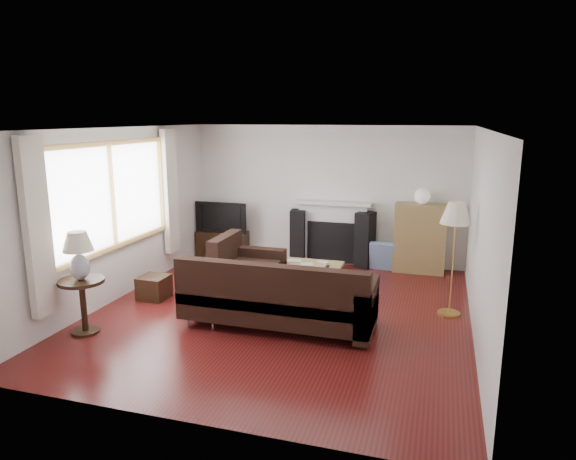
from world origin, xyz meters
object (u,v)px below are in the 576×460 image
(sectional_sofa, at_px, (278,294))
(floor_lamp, at_px, (453,260))
(coffee_table, at_px, (308,276))
(tv_stand, at_px, (223,243))
(side_table, at_px, (83,306))
(bookshelf, at_px, (420,238))

(sectional_sofa, relative_size, floor_lamp, 1.71)
(coffee_table, bearing_deg, sectional_sofa, -89.90)
(tv_stand, relative_size, side_table, 1.38)
(tv_stand, xyz_separation_m, floor_lamp, (4.21, -1.92, 0.54))
(bookshelf, height_order, side_table, bookshelf)
(coffee_table, relative_size, floor_lamp, 0.68)
(bookshelf, relative_size, side_table, 1.71)
(coffee_table, xyz_separation_m, side_table, (-2.25, -2.45, 0.14))
(tv_stand, height_order, floor_lamp, floor_lamp)
(bookshelf, xyz_separation_m, side_table, (-3.86, -3.89, -0.25))
(tv_stand, relative_size, sectional_sofa, 0.36)
(coffee_table, relative_size, side_table, 1.51)
(sectional_sofa, distance_m, floor_lamp, 2.39)
(coffee_table, height_order, side_table, side_table)
(bookshelf, bearing_deg, floor_lamp, -75.33)
(floor_lamp, bearing_deg, sectional_sofa, -153.91)
(floor_lamp, xyz_separation_m, side_table, (-4.37, -1.95, -0.43))
(tv_stand, relative_size, floor_lamp, 0.62)
(sectional_sofa, bearing_deg, floor_lamp, 26.09)
(sectional_sofa, height_order, coffee_table, sectional_sofa)
(floor_lamp, bearing_deg, tv_stand, 155.50)
(sectional_sofa, height_order, side_table, sectional_sofa)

